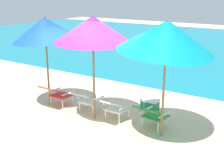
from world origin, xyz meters
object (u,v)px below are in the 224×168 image
lounge_chair_far_left (57,93)px  lounge_chair_near_right (113,106)px  beach_umbrella_right (166,36)px  lounge_chair_far_right (152,114)px  cooler_box (150,104)px  beach_umbrella_center (93,29)px  lounge_chair_near_left (87,99)px  beach_umbrella_left (45,29)px

lounge_chair_far_left → lounge_chair_near_right: 1.90m
lounge_chair_far_left → beach_umbrella_right: beach_umbrella_right is taller
lounge_chair_far_right → cooler_box: lounge_chair_far_right is taller
lounge_chair_far_left → beach_umbrella_center: 2.37m
lounge_chair_near_left → lounge_chair_far_right: 1.90m
beach_umbrella_left → lounge_chair_far_right: bearing=2.7°
lounge_chair_near_left → cooler_box: size_ratio=1.86×
lounge_chair_far_left → beach_umbrella_left: 1.81m
lounge_chair_far_right → beach_umbrella_left: size_ratio=0.36×
lounge_chair_near_left → beach_umbrella_right: 2.93m
lounge_chair_near_left → lounge_chair_near_right: size_ratio=0.98×
lounge_chair_near_right → beach_umbrella_center: size_ratio=0.34×
lounge_chair_near_left → lounge_chair_near_right: (0.88, -0.06, 0.00)m
beach_umbrella_left → cooler_box: (2.60, 1.25, -2.03)m
beach_umbrella_right → lounge_chair_near_right: bearing=177.1°
lounge_chair_far_right → beach_umbrella_left: beach_umbrella_left is taller
beach_umbrella_center → beach_umbrella_right: 1.86m
beach_umbrella_left → cooler_box: bearing=25.7°
lounge_chair_far_left → lounge_chair_near_left: (1.02, 0.07, 0.00)m
beach_umbrella_left → beach_umbrella_right: size_ratio=0.95×
lounge_chair_far_right → beach_umbrella_left: 3.66m
cooler_box → lounge_chair_near_left: bearing=-139.0°
lounge_chair_far_left → lounge_chair_near_left: 1.02m
lounge_chair_near_right → cooler_box: (0.43, 1.21, -0.24)m
lounge_chair_far_left → cooler_box: lounge_chair_far_left is taller
beach_umbrella_center → lounge_chair_far_right: bearing=8.8°
beach_umbrella_left → beach_umbrella_center: (1.68, -0.08, 0.11)m
beach_umbrella_left → lounge_chair_far_left: bearing=8.0°
lounge_chair_near_left → beach_umbrella_center: beach_umbrella_center is taller
lounge_chair_far_left → beach_umbrella_right: size_ratio=0.32×
beach_umbrella_center → lounge_chair_near_right: bearing=14.7°
lounge_chair_far_left → lounge_chair_far_right: size_ratio=0.94×
lounge_chair_near_right → beach_umbrella_center: (-0.49, -0.13, 1.90)m
beach_umbrella_left → beach_umbrella_center: 1.68m
beach_umbrella_center → cooler_box: 2.68m
lounge_chair_far_right → beach_umbrella_right: bearing=-26.5°
cooler_box → beach_umbrella_left: bearing=-154.3°
lounge_chair_far_left → cooler_box: 2.64m
beach_umbrella_right → cooler_box: (-0.94, 1.27, -2.12)m
cooler_box → lounge_chair_far_left: bearing=-152.4°
beach_umbrella_right → beach_umbrella_left: bearing=179.7°
lounge_chair_near_right → beach_umbrella_right: (1.37, -0.07, 1.88)m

